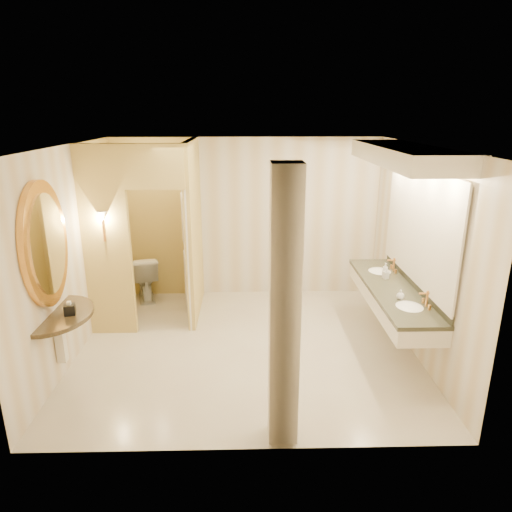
{
  "coord_description": "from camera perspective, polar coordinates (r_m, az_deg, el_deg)",
  "views": [
    {
      "loc": [
        -0.0,
        -5.61,
        3.1
      ],
      "look_at": [
        0.14,
        0.2,
        1.25
      ],
      "focal_mm": 32.0,
      "sensor_mm": 36.0,
      "label": 1
    }
  ],
  "objects": [
    {
      "name": "floor",
      "position": [
        6.41,
        -1.21,
        -11.25
      ],
      "size": [
        4.5,
        4.5,
        0.0
      ],
      "primitive_type": "plane",
      "color": "beige",
      "rests_on": "ground"
    },
    {
      "name": "console_shelf",
      "position": [
        5.62,
        -24.48,
        -2.12
      ],
      "size": [
        1.09,
        1.09,
        2.0
      ],
      "color": "black",
      "rests_on": "floor"
    },
    {
      "name": "wall_sconce",
      "position": [
        6.48,
        -18.66,
        4.57
      ],
      "size": [
        0.14,
        0.14,
        0.42
      ],
      "color": "#D48D44",
      "rests_on": "toilet_closet"
    },
    {
      "name": "soap_bottle_c",
      "position": [
        6.64,
        15.84,
        -1.68
      ],
      "size": [
        0.09,
        0.09,
        0.2
      ],
      "primitive_type": "imported",
      "rotation": [
        0.0,
        0.0,
        0.18
      ],
      "color": "#C6B28C",
      "rests_on": "vanity"
    },
    {
      "name": "toilet",
      "position": [
        8.03,
        -13.75,
        -2.57
      ],
      "size": [
        0.63,
        0.85,
        0.78
      ],
      "primitive_type": "imported",
      "rotation": [
        0.0,
        0.0,
        3.42
      ],
      "color": "white",
      "rests_on": "floor"
    },
    {
      "name": "ceiling",
      "position": [
        5.62,
        -1.39,
        13.6
      ],
      "size": [
        4.5,
        4.5,
        0.0
      ],
      "primitive_type": "plane",
      "rotation": [
        3.14,
        0.0,
        0.0
      ],
      "color": "silver",
      "rests_on": "wall_back"
    },
    {
      "name": "soap_bottle_a",
      "position": [
        6.58,
        15.93,
        -2.09
      ],
      "size": [
        0.09,
        0.09,
        0.15
      ],
      "primitive_type": "imported",
      "rotation": [
        0.0,
        0.0,
        0.35
      ],
      "color": "beige",
      "rests_on": "vanity"
    },
    {
      "name": "pillar",
      "position": [
        4.21,
        3.59,
        -6.94
      ],
      "size": [
        0.28,
        0.28,
        2.7
      ],
      "primitive_type": "cube",
      "color": "silver",
      "rests_on": "floor"
    },
    {
      "name": "soap_bottle_b",
      "position": [
        5.93,
        17.62,
        -4.6
      ],
      "size": [
        0.1,
        0.1,
        0.12
      ],
      "primitive_type": "imported",
      "rotation": [
        0.0,
        0.0,
        0.05
      ],
      "color": "silver",
      "rests_on": "vanity"
    },
    {
      "name": "wall_back",
      "position": [
        7.81,
        -1.33,
        4.73
      ],
      "size": [
        4.5,
        0.02,
        2.7
      ],
      "primitive_type": "cube",
      "color": "beige",
      "rests_on": "floor"
    },
    {
      "name": "wall_front",
      "position": [
        4.01,
        -1.21,
        -8.19
      ],
      "size": [
        4.5,
        0.02,
        2.7
      ],
      "primitive_type": "cube",
      "color": "beige",
      "rests_on": "floor"
    },
    {
      "name": "wall_left",
      "position": [
        6.29,
        -22.25,
        0.18
      ],
      "size": [
        0.02,
        4.0,
        2.7
      ],
      "primitive_type": "cube",
      "color": "beige",
      "rests_on": "floor"
    },
    {
      "name": "toilet_closet",
      "position": [
        6.89,
        -10.62,
        2.97
      ],
      "size": [
        1.5,
        1.55,
        2.7
      ],
      "color": "#D5BA6F",
      "rests_on": "floor"
    },
    {
      "name": "wall_right",
      "position": [
        6.29,
        19.66,
        0.48
      ],
      "size": [
        0.02,
        4.0,
        2.7
      ],
      "primitive_type": "cube",
      "color": "beige",
      "rests_on": "floor"
    },
    {
      "name": "tissue_box",
      "position": [
        5.66,
        -22.26,
        -6.21
      ],
      "size": [
        0.15,
        0.15,
        0.12
      ],
      "primitive_type": "cube",
      "rotation": [
        0.0,
        0.0,
        0.26
      ],
      "color": "black",
      "rests_on": "console_shelf"
    },
    {
      "name": "vanity",
      "position": [
        6.1,
        17.64,
        2.89
      ],
      "size": [
        0.75,
        2.53,
        2.09
      ],
      "color": "silver",
      "rests_on": "floor"
    }
  ]
}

